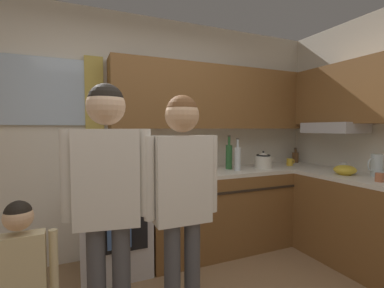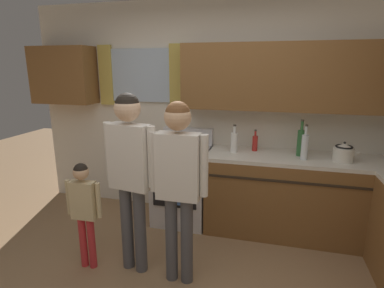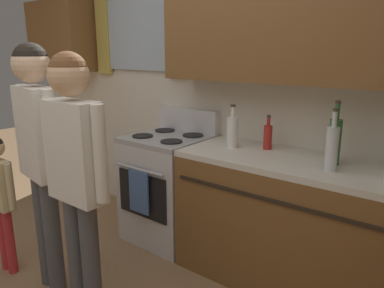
{
  "view_description": "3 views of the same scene",
  "coord_description": "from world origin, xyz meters",
  "px_view_note": "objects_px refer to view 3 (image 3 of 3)",
  "views": [
    {
      "loc": [
        -0.6,
        -1.12,
        1.38
      ],
      "look_at": [
        0.22,
        0.79,
        1.25
      ],
      "focal_mm": 25.31,
      "sensor_mm": 36.0,
      "label": 1
    },
    {
      "loc": [
        0.71,
        -1.79,
        1.84
      ],
      "look_at": [
        0.05,
        0.73,
        1.18
      ],
      "focal_mm": 28.68,
      "sensor_mm": 36.0,
      "label": 2
    },
    {
      "loc": [
        1.68,
        -0.66,
        1.58
      ],
      "look_at": [
        0.35,
        1.06,
        1.03
      ],
      "focal_mm": 34.36,
      "sensor_mm": 36.0,
      "label": 3
    }
  ],
  "objects_px": {
    "bottle_tall_clear": "(332,147)",
    "small_child": "(0,189)",
    "bottle_sauce_red": "(268,136)",
    "adult_holding_child": "(39,142)",
    "stove_oven": "(169,185)",
    "bottle_milk_white": "(232,131)",
    "bottle_wine_green": "(334,140)",
    "adult_in_plaid": "(76,162)"
  },
  "relations": [
    {
      "from": "bottle_sauce_red",
      "to": "bottle_milk_white",
      "type": "height_order",
      "value": "bottle_milk_white"
    },
    {
      "from": "bottle_wine_green",
      "to": "small_child",
      "type": "bearing_deg",
      "value": -148.51
    },
    {
      "from": "adult_holding_child",
      "to": "small_child",
      "type": "relative_size",
      "value": 1.6
    },
    {
      "from": "stove_oven",
      "to": "adult_in_plaid",
      "type": "bearing_deg",
      "value": -75.1
    },
    {
      "from": "bottle_milk_white",
      "to": "adult_in_plaid",
      "type": "bearing_deg",
      "value": -106.11
    },
    {
      "from": "bottle_sauce_red",
      "to": "bottle_milk_white",
      "type": "xyz_separation_m",
      "value": [
        -0.22,
        -0.11,
        0.03
      ]
    },
    {
      "from": "stove_oven",
      "to": "bottle_tall_clear",
      "type": "xyz_separation_m",
      "value": [
        1.34,
        -0.09,
        0.57
      ]
    },
    {
      "from": "bottle_sauce_red",
      "to": "adult_holding_child",
      "type": "relative_size",
      "value": 0.15
    },
    {
      "from": "bottle_tall_clear",
      "to": "small_child",
      "type": "distance_m",
      "value": 2.23
    },
    {
      "from": "bottle_milk_white",
      "to": "bottle_tall_clear",
      "type": "height_order",
      "value": "bottle_tall_clear"
    },
    {
      "from": "stove_oven",
      "to": "bottle_sauce_red",
      "type": "xyz_separation_m",
      "value": [
        0.83,
        0.13,
        0.53
      ]
    },
    {
      "from": "bottle_milk_white",
      "to": "bottle_sauce_red",
      "type": "bearing_deg",
      "value": 27.13
    },
    {
      "from": "adult_holding_child",
      "to": "adult_in_plaid",
      "type": "height_order",
      "value": "adult_holding_child"
    },
    {
      "from": "bottle_milk_white",
      "to": "bottle_tall_clear",
      "type": "distance_m",
      "value": 0.74
    },
    {
      "from": "stove_oven",
      "to": "adult_holding_child",
      "type": "bearing_deg",
      "value": -98.75
    },
    {
      "from": "bottle_tall_clear",
      "to": "adult_holding_child",
      "type": "bearing_deg",
      "value": -147.92
    },
    {
      "from": "adult_holding_child",
      "to": "bottle_wine_green",
      "type": "bearing_deg",
      "value": 36.22
    },
    {
      "from": "bottle_sauce_red",
      "to": "small_child",
      "type": "height_order",
      "value": "bottle_sauce_red"
    },
    {
      "from": "stove_oven",
      "to": "bottle_tall_clear",
      "type": "bearing_deg",
      "value": -3.98
    },
    {
      "from": "bottle_sauce_red",
      "to": "stove_oven",
      "type": "bearing_deg",
      "value": -171.27
    },
    {
      "from": "stove_oven",
      "to": "small_child",
      "type": "relative_size",
      "value": 1.08
    },
    {
      "from": "bottle_wine_green",
      "to": "bottle_tall_clear",
      "type": "relative_size",
      "value": 1.07
    },
    {
      "from": "stove_oven",
      "to": "bottle_wine_green",
      "type": "relative_size",
      "value": 2.79
    },
    {
      "from": "bottle_tall_clear",
      "to": "bottle_sauce_red",
      "type": "bearing_deg",
      "value": 156.69
    },
    {
      "from": "bottle_milk_white",
      "to": "stove_oven",
      "type": "bearing_deg",
      "value": -178.79
    },
    {
      "from": "bottle_tall_clear",
      "to": "small_child",
      "type": "height_order",
      "value": "bottle_tall_clear"
    },
    {
      "from": "bottle_wine_green",
      "to": "adult_holding_child",
      "type": "xyz_separation_m",
      "value": [
        -1.47,
        -1.08,
        -0.02
      ]
    },
    {
      "from": "bottle_sauce_red",
      "to": "adult_holding_child",
      "type": "bearing_deg",
      "value": -130.4
    },
    {
      "from": "bottle_tall_clear",
      "to": "small_child",
      "type": "bearing_deg",
      "value": -151.97
    },
    {
      "from": "adult_in_plaid",
      "to": "small_child",
      "type": "relative_size",
      "value": 1.55
    },
    {
      "from": "bottle_wine_green",
      "to": "small_child",
      "type": "distance_m",
      "value": 2.27
    },
    {
      "from": "stove_oven",
      "to": "bottle_wine_green",
      "type": "distance_m",
      "value": 1.44
    },
    {
      "from": "stove_oven",
      "to": "bottle_wine_green",
      "type": "bearing_deg",
      "value": 1.91
    },
    {
      "from": "stove_oven",
      "to": "bottle_milk_white",
      "type": "xyz_separation_m",
      "value": [
        0.61,
        0.01,
        0.55
      ]
    },
    {
      "from": "bottle_milk_white",
      "to": "small_child",
      "type": "distance_m",
      "value": 1.69
    },
    {
      "from": "small_child",
      "to": "adult_in_plaid",
      "type": "bearing_deg",
      "value": 2.46
    },
    {
      "from": "small_child",
      "to": "bottle_tall_clear",
      "type": "bearing_deg",
      "value": 28.03
    },
    {
      "from": "bottle_wine_green",
      "to": "adult_holding_child",
      "type": "height_order",
      "value": "adult_holding_child"
    },
    {
      "from": "bottle_tall_clear",
      "to": "bottle_wine_green",
      "type": "bearing_deg",
      "value": 101.95
    },
    {
      "from": "bottle_wine_green",
      "to": "bottle_tall_clear",
      "type": "height_order",
      "value": "bottle_wine_green"
    },
    {
      "from": "stove_oven",
      "to": "bottle_sauce_red",
      "type": "height_order",
      "value": "bottle_sauce_red"
    },
    {
      "from": "bottle_tall_clear",
      "to": "adult_in_plaid",
      "type": "height_order",
      "value": "adult_in_plaid"
    }
  ]
}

